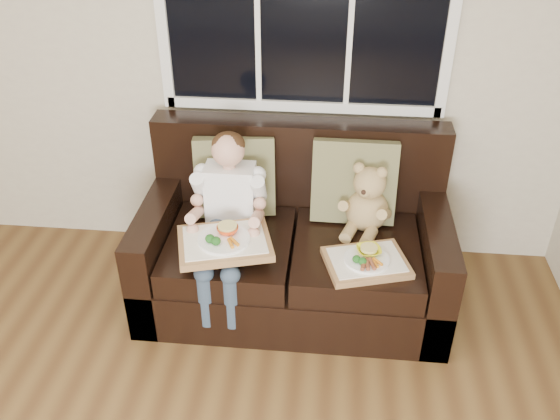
# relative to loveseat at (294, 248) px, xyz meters

# --- Properties ---
(loveseat) EXTENTS (1.70, 0.92, 0.96)m
(loveseat) POSITION_rel_loveseat_xyz_m (0.00, 0.00, 0.00)
(loveseat) COLOR black
(loveseat) RESTS_ON ground
(pillow_left) EXTENTS (0.48, 0.28, 0.47)m
(pillow_left) POSITION_rel_loveseat_xyz_m (-0.36, 0.15, 0.37)
(pillow_left) COLOR olive
(pillow_left) RESTS_ON loveseat
(pillow_right) EXTENTS (0.47, 0.22, 0.48)m
(pillow_right) POSITION_rel_loveseat_xyz_m (0.32, 0.15, 0.38)
(pillow_right) COLOR olive
(pillow_right) RESTS_ON loveseat
(child) EXTENTS (0.39, 0.60, 0.89)m
(child) POSITION_rel_loveseat_xyz_m (-0.35, -0.12, 0.34)
(child) COLOR white
(child) RESTS_ON loveseat
(teddy_bear) EXTENTS (0.29, 0.34, 0.42)m
(teddy_bear) POSITION_rel_loveseat_xyz_m (0.40, 0.04, 0.31)
(teddy_bear) COLOR tan
(teddy_bear) RESTS_ON loveseat
(tray_left) EXTENTS (0.55, 0.47, 0.11)m
(tray_left) POSITION_rel_loveseat_xyz_m (-0.33, -0.34, 0.27)
(tray_left) COLOR #A6774B
(tray_left) RESTS_ON child
(tray_right) EXTENTS (0.48, 0.42, 0.09)m
(tray_right) POSITION_rel_loveseat_xyz_m (0.39, -0.31, 0.17)
(tray_right) COLOR #A6774B
(tray_right) RESTS_ON loveseat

